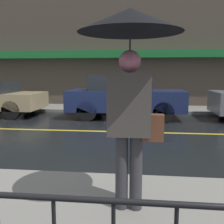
# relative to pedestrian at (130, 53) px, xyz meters

# --- Properties ---
(ground_plane) EXTENTS (80.00, 80.00, 0.00)m
(ground_plane) POSITION_rel_pedestrian_xyz_m (-1.51, 4.57, -1.91)
(ground_plane) COLOR black
(sidewalk_far) EXTENTS (28.00, 2.09, 0.13)m
(sidewalk_far) POSITION_rel_pedestrian_xyz_m (-1.51, 9.15, -1.84)
(sidewalk_far) COLOR gray
(sidewalk_far) RESTS_ON ground_plane
(lane_marking) EXTENTS (25.20, 0.12, 0.01)m
(lane_marking) POSITION_rel_pedestrian_xyz_m (-1.51, 4.57, -1.90)
(lane_marking) COLOR gold
(lane_marking) RESTS_ON ground_plane
(building_storefront) EXTENTS (28.00, 0.85, 5.73)m
(building_storefront) POSITION_rel_pedestrian_xyz_m (-1.51, 10.31, 0.94)
(building_storefront) COLOR #4C4238
(building_storefront) RESTS_ON ground_plane
(pedestrian) EXTENTS (1.13, 1.13, 2.25)m
(pedestrian) POSITION_rel_pedestrian_xyz_m (0.00, 0.00, 0.00)
(pedestrian) COLOR #333338
(pedestrian) RESTS_ON sidewalk_near
(car_navy) EXTENTS (4.34, 1.88, 1.63)m
(car_navy) POSITION_rel_pedestrian_xyz_m (-0.50, 7.05, -1.07)
(car_navy) COLOR #19234C
(car_navy) RESTS_ON ground_plane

